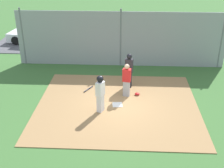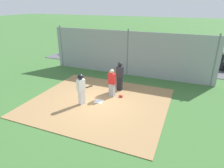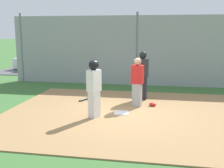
{
  "view_description": "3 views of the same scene",
  "coord_description": "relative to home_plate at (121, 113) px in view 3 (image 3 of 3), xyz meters",
  "views": [
    {
      "loc": [
        -0.36,
        11.6,
        6.72
      ],
      "look_at": [
        0.28,
        -0.78,
        0.69
      ],
      "focal_mm": 47.49,
      "sensor_mm": 36.0,
      "label": 1
    },
    {
      "loc": [
        -4.31,
        8.54,
        5.02
      ],
      "look_at": [
        -0.3,
        -1.15,
        0.67
      ],
      "focal_mm": 31.66,
      "sensor_mm": 36.0,
      "label": 2
    },
    {
      "loc": [
        -1.23,
        8.34,
        2.53
      ],
      "look_at": [
        0.53,
        -1.34,
        0.67
      ],
      "focal_mm": 45.72,
      "sensor_mm": 36.0,
      "label": 3
    }
  ],
  "objects": [
    {
      "name": "parked_car_blue",
      "position": [
        2.86,
        -8.79,
        0.57
      ],
      "size": [
        4.38,
        2.27,
        1.28
      ],
      "rotation": [
        0.0,
        0.0,
        -0.12
      ],
      "color": "#28428C",
      "rests_on": "parking_lot"
    },
    {
      "name": "umpire",
      "position": [
        -0.5,
        -1.89,
        0.92
      ],
      "size": [
        0.42,
        0.32,
        1.76
      ],
      "rotation": [
        0.0,
        0.0,
        1.41
      ],
      "color": "black",
      "rests_on": "dirt_infield"
    },
    {
      "name": "backstop_fence",
      "position": [
        0.0,
        -4.81,
        1.56
      ],
      "size": [
        12.0,
        0.1,
        3.35
      ],
      "color": "#93999E",
      "rests_on": "ground_plane"
    },
    {
      "name": "runner",
      "position": [
        0.71,
        0.56,
        0.95
      ],
      "size": [
        0.4,
        0.45,
        1.68
      ],
      "rotation": [
        0.0,
        0.0,
        2.7
      ],
      "color": "silver",
      "rests_on": "dirt_infield"
    },
    {
      "name": "catcher_mask",
      "position": [
        -0.91,
        -1.0,
        0.05
      ],
      "size": [
        0.24,
        0.2,
        0.12
      ],
      "primitive_type": "ellipsoid",
      "color": "red",
      "rests_on": "dirt_infield"
    },
    {
      "name": "parking_lot",
      "position": [
        0.0,
        -8.99,
        -0.02
      ],
      "size": [
        18.0,
        5.2,
        0.04
      ],
      "primitive_type": "cube",
      "color": "#515156",
      "rests_on": "ground_plane"
    },
    {
      "name": "ground_plane",
      "position": [
        0.0,
        0.0,
        -0.04
      ],
      "size": [
        140.0,
        140.0,
        0.0
      ],
      "primitive_type": "plane",
      "color": "#3D6B33"
    },
    {
      "name": "dirt_infield",
      "position": [
        0.0,
        0.0,
        -0.03
      ],
      "size": [
        7.2,
        6.4,
        0.03
      ],
      "primitive_type": "cube",
      "color": "#9E774C",
      "rests_on": "ground_plane"
    },
    {
      "name": "catcher",
      "position": [
        -0.39,
        -0.91,
        0.83
      ],
      "size": [
        0.42,
        0.32,
        1.62
      ],
      "rotation": [
        0.0,
        0.0,
        1.42
      ],
      "color": "#9E9EA3",
      "rests_on": "dirt_infield"
    },
    {
      "name": "parked_car_white",
      "position": [
        5.98,
        -8.79,
        0.57
      ],
      "size": [
        4.41,
        2.36,
        1.28
      ],
      "rotation": [
        0.0,
        0.0,
        -0.15
      ],
      "color": "silver",
      "rests_on": "parking_lot"
    },
    {
      "name": "baseball_bat",
      "position": [
        1.5,
        -1.45,
        0.02
      ],
      "size": [
        0.4,
        0.69,
        0.06
      ],
      "primitive_type": "cylinder",
      "rotation": [
        0.0,
        1.57,
        4.23
      ],
      "color": "black",
      "rests_on": "dirt_infield"
    },
    {
      "name": "home_plate",
      "position": [
        0.0,
        0.0,
        0.0
      ],
      "size": [
        0.48,
        0.48,
        0.02
      ],
      "primitive_type": "cube",
      "rotation": [
        0.0,
        0.0,
        0.09
      ],
      "color": "white",
      "rests_on": "dirt_infield"
    }
  ]
}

